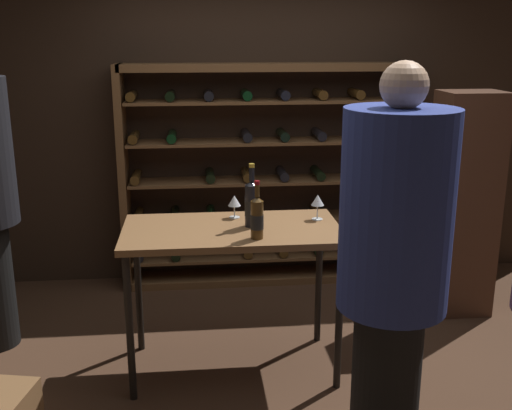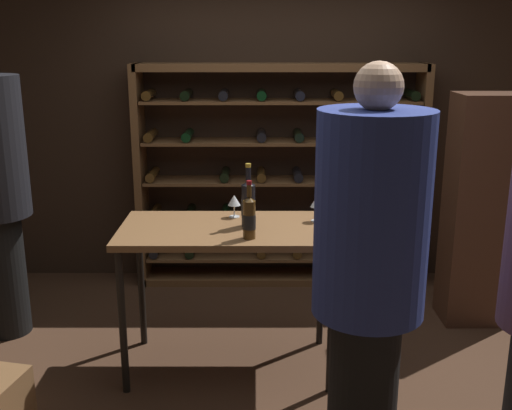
{
  "view_description": "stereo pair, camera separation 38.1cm",
  "coord_description": "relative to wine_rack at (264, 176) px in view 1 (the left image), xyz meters",
  "views": [
    {
      "loc": [
        -0.54,
        -3.44,
        2.04
      ],
      "look_at": [
        -0.16,
        0.22,
        1.02
      ],
      "focal_mm": 43.05,
      "sensor_mm": 36.0,
      "label": 1
    },
    {
      "loc": [
        -0.16,
        -3.46,
        2.04
      ],
      "look_at": [
        -0.16,
        0.22,
        1.02
      ],
      "focal_mm": 43.05,
      "sensor_mm": 36.0,
      "label": 2
    }
  ],
  "objects": [
    {
      "name": "back_wall",
      "position": [
        -0.04,
        0.21,
        0.38
      ],
      "size": [
        5.14,
        0.1,
        2.61
      ],
      "primitive_type": "cube",
      "color": "#332319",
      "rests_on": "ground"
    },
    {
      "name": "wine_glass_stemmed_right",
      "position": [
        -0.33,
        -1.22,
        0.12
      ],
      "size": [
        0.08,
        0.08,
        0.14
      ],
      "color": "silver",
      "rests_on": "tasting_table"
    },
    {
      "name": "tasting_table",
      "position": [
        -0.36,
        -1.43,
        -0.08
      ],
      "size": [
        1.31,
        0.69,
        0.93
      ],
      "color": "brown",
      "rests_on": "ground"
    },
    {
      "name": "wine_glass_stemmed_center",
      "position": [
        0.18,
        -1.31,
        0.13
      ],
      "size": [
        0.08,
        0.08,
        0.16
      ],
      "color": "silver",
      "rests_on": "tasting_table"
    },
    {
      "name": "person_host_in_suit",
      "position": [
        0.31,
        -2.4,
        0.15
      ],
      "size": [
        0.5,
        0.51,
        1.94
      ],
      "rotation": [
        0.0,
        0.0,
        2.83
      ],
      "color": "black",
      "rests_on": "ground"
    },
    {
      "name": "display_cabinet",
      "position": [
        1.4,
        -0.74,
        -0.09
      ],
      "size": [
        0.44,
        0.36,
        1.67
      ],
      "primitive_type": "cube",
      "color": "#4C2D1E",
      "rests_on": "ground"
    },
    {
      "name": "wine_rack",
      "position": [
        0.0,
        0.0,
        0.0
      ],
      "size": [
        2.35,
        0.32,
        1.83
      ],
      "color": "brown",
      "rests_on": "ground"
    },
    {
      "name": "wine_bottle_green_slim",
      "position": [
        -0.24,
        -1.41,
        0.15
      ],
      "size": [
        0.09,
        0.09,
        0.38
      ],
      "color": "black",
      "rests_on": "tasting_table"
    },
    {
      "name": "ground_plane",
      "position": [
        -0.04,
        -1.48,
        -0.92
      ],
      "size": [
        9.39,
        9.39,
        0.0
      ],
      "primitive_type": "plane",
      "color": "#472D1E"
    },
    {
      "name": "wine_bottle_black_capsule",
      "position": [
        -0.23,
        -1.64,
        0.14
      ],
      "size": [
        0.07,
        0.07,
        0.34
      ],
      "color": "#4C3314",
      "rests_on": "tasting_table"
    }
  ]
}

